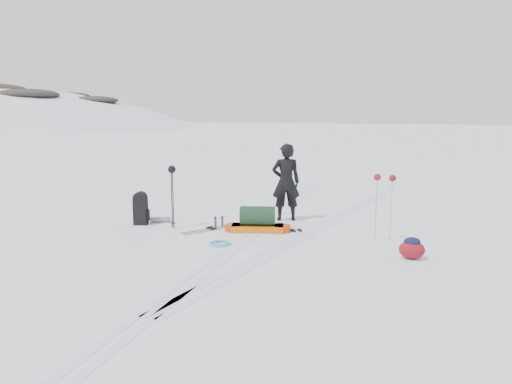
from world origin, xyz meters
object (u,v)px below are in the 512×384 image
(expedition_rucksack, at_px, (143,209))
(skier, at_px, (286,182))
(pulk_sled, at_px, (257,222))
(ski_poles_black, at_px, (172,177))

(expedition_rucksack, bearing_deg, skier, 12.21)
(skier, height_order, pulk_sled, skier)
(expedition_rucksack, xyz_separation_m, ski_poles_black, (0.87, -0.05, 0.86))
(skier, xyz_separation_m, ski_poles_black, (-2.28, -1.79, 0.25))
(skier, relative_size, expedition_rucksack, 2.39)
(skier, relative_size, ski_poles_black, 1.31)
(pulk_sled, relative_size, ski_poles_black, 1.07)
(pulk_sled, bearing_deg, ski_poles_black, 173.58)
(skier, bearing_deg, ski_poles_black, 13.82)
(skier, bearing_deg, expedition_rucksack, 4.62)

